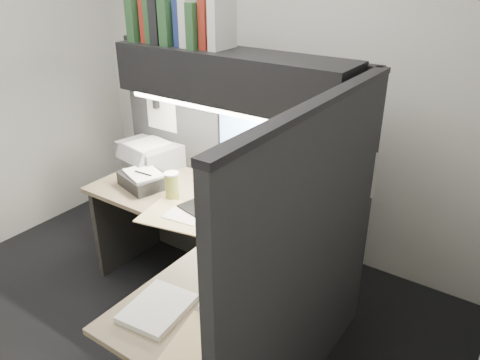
{
  "coord_description": "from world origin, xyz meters",
  "views": [
    {
      "loc": [
        1.75,
        -1.49,
        2.14
      ],
      "look_at": [
        0.37,
        0.51,
        0.98
      ],
      "focal_mm": 35.0,
      "sensor_mm": 36.0,
      "label": 1
    }
  ],
  "objects_px": {
    "keyboard": "(213,217)",
    "notebook_stack": "(144,180)",
    "coffee_cup": "(172,186)",
    "desk": "(195,307)",
    "overhead_shelf": "(229,76)",
    "printer": "(152,153)",
    "telephone": "(295,206)",
    "monitor": "(244,158)"
  },
  "relations": [
    {
      "from": "keyboard",
      "to": "overhead_shelf",
      "type": "bearing_deg",
      "value": 121.53
    },
    {
      "from": "printer",
      "to": "notebook_stack",
      "type": "xyz_separation_m",
      "value": [
        0.22,
        -0.3,
        -0.04
      ]
    },
    {
      "from": "desk",
      "to": "monitor",
      "type": "relative_size",
      "value": 2.87
    },
    {
      "from": "overhead_shelf",
      "to": "coffee_cup",
      "type": "distance_m",
      "value": 0.79
    },
    {
      "from": "telephone",
      "to": "overhead_shelf",
      "type": "bearing_deg",
      "value": -152.47
    },
    {
      "from": "keyboard",
      "to": "notebook_stack",
      "type": "xyz_separation_m",
      "value": [
        -0.65,
        0.09,
        0.03
      ]
    },
    {
      "from": "telephone",
      "to": "coffee_cup",
      "type": "relative_size",
      "value": 1.22
    },
    {
      "from": "desk",
      "to": "printer",
      "type": "xyz_separation_m",
      "value": [
        -1.06,
        0.8,
        0.37
      ]
    },
    {
      "from": "notebook_stack",
      "to": "printer",
      "type": "bearing_deg",
      "value": 125.56
    },
    {
      "from": "monitor",
      "to": "overhead_shelf",
      "type": "bearing_deg",
      "value": -112.1
    },
    {
      "from": "monitor",
      "to": "keyboard",
      "type": "relative_size",
      "value": 1.18
    },
    {
      "from": "telephone",
      "to": "coffee_cup",
      "type": "xyz_separation_m",
      "value": [
        -0.74,
        -0.29,
        0.04
      ]
    },
    {
      "from": "notebook_stack",
      "to": "monitor",
      "type": "bearing_deg",
      "value": 28.53
    },
    {
      "from": "overhead_shelf",
      "to": "telephone",
      "type": "relative_size",
      "value": 7.61
    },
    {
      "from": "printer",
      "to": "notebook_stack",
      "type": "distance_m",
      "value": 0.38
    },
    {
      "from": "coffee_cup",
      "to": "telephone",
      "type": "bearing_deg",
      "value": 21.32
    },
    {
      "from": "desk",
      "to": "coffee_cup",
      "type": "distance_m",
      "value": 0.82
    },
    {
      "from": "coffee_cup",
      "to": "notebook_stack",
      "type": "height_order",
      "value": "coffee_cup"
    },
    {
      "from": "monitor",
      "to": "notebook_stack",
      "type": "bearing_deg",
      "value": -131.62
    },
    {
      "from": "desk",
      "to": "printer",
      "type": "bearing_deg",
      "value": 142.88
    },
    {
      "from": "overhead_shelf",
      "to": "coffee_cup",
      "type": "relative_size",
      "value": 9.29
    },
    {
      "from": "desk",
      "to": "keyboard",
      "type": "height_order",
      "value": "keyboard"
    },
    {
      "from": "coffee_cup",
      "to": "desk",
      "type": "bearing_deg",
      "value": -40.15
    },
    {
      "from": "coffee_cup",
      "to": "printer",
      "type": "distance_m",
      "value": 0.59
    },
    {
      "from": "overhead_shelf",
      "to": "keyboard",
      "type": "height_order",
      "value": "overhead_shelf"
    },
    {
      "from": "printer",
      "to": "overhead_shelf",
      "type": "bearing_deg",
      "value": 7.46
    },
    {
      "from": "overhead_shelf",
      "to": "notebook_stack",
      "type": "relative_size",
      "value": 5.15
    },
    {
      "from": "monitor",
      "to": "telephone",
      "type": "xyz_separation_m",
      "value": [
        0.42,
        -0.06,
        -0.19
      ]
    },
    {
      "from": "overhead_shelf",
      "to": "notebook_stack",
      "type": "distance_m",
      "value": 0.94
    },
    {
      "from": "monitor",
      "to": "coffee_cup",
      "type": "xyz_separation_m",
      "value": [
        -0.32,
        -0.34,
        -0.15
      ]
    },
    {
      "from": "keyboard",
      "to": "telephone",
      "type": "relative_size",
      "value": 2.46
    },
    {
      "from": "keyboard",
      "to": "notebook_stack",
      "type": "relative_size",
      "value": 1.66
    },
    {
      "from": "desk",
      "to": "coffee_cup",
      "type": "height_order",
      "value": "coffee_cup"
    },
    {
      "from": "keyboard",
      "to": "coffee_cup",
      "type": "bearing_deg",
      "value": -177.38
    },
    {
      "from": "overhead_shelf",
      "to": "printer",
      "type": "relative_size",
      "value": 3.61
    },
    {
      "from": "desk",
      "to": "telephone",
      "type": "xyz_separation_m",
      "value": [
        0.18,
        0.76,
        0.33
      ]
    },
    {
      "from": "coffee_cup",
      "to": "printer",
      "type": "height_order",
      "value": "printer"
    },
    {
      "from": "monitor",
      "to": "coffee_cup",
      "type": "height_order",
      "value": "monitor"
    },
    {
      "from": "overhead_shelf",
      "to": "keyboard",
      "type": "relative_size",
      "value": 3.1
    },
    {
      "from": "desk",
      "to": "keyboard",
      "type": "relative_size",
      "value": 3.39
    },
    {
      "from": "coffee_cup",
      "to": "monitor",
      "type": "bearing_deg",
      "value": 46.83
    },
    {
      "from": "keyboard",
      "to": "telephone",
      "type": "height_order",
      "value": "telephone"
    }
  ]
}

